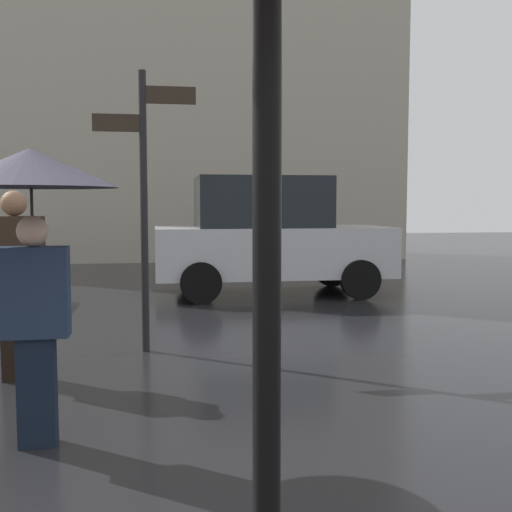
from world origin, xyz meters
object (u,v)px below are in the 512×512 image
Objects in this scene: pedestrian_with_umbrella at (32,201)px; parked_car_right at (269,236)px; street_signpost at (144,183)px; pedestrian_with_bag at (18,274)px.

pedestrian_with_umbrella is 0.48× the size of parked_car_right.
parked_car_right is 1.37× the size of street_signpost.
pedestrian_with_umbrella is 1.83m from pedestrian_with_bag.
pedestrian_with_umbrella is at bearing -104.58° from street_signpost.
pedestrian_with_bag is 5.90m from parked_car_right.
street_signpost is at bearing -58.54° from pedestrian_with_umbrella.
parked_car_right is at bearing -66.61° from pedestrian_with_umbrella.
pedestrian_with_umbrella is at bearing 79.17° from parked_car_right.
parked_car_right is 4.60m from street_signpost.
parked_car_right reaches higher than pedestrian_with_umbrella.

